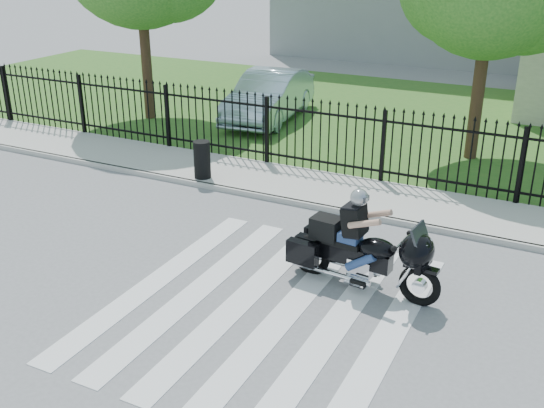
% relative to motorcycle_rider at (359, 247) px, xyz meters
% --- Properties ---
extents(ground, '(120.00, 120.00, 0.00)m').
position_rel_motorcycle_rider_xyz_m(ground, '(-1.10, -1.30, -0.72)').
color(ground, slate).
rests_on(ground, ground).
extents(crosswalk, '(5.00, 5.50, 0.01)m').
position_rel_motorcycle_rider_xyz_m(crosswalk, '(-1.10, -1.30, -0.72)').
color(crosswalk, silver).
rests_on(crosswalk, ground).
extents(sidewalk, '(40.00, 2.00, 0.12)m').
position_rel_motorcycle_rider_xyz_m(sidewalk, '(-1.10, 3.70, -0.66)').
color(sidewalk, '#ADAAA3').
rests_on(sidewalk, ground).
extents(curb, '(40.00, 0.12, 0.12)m').
position_rel_motorcycle_rider_xyz_m(curb, '(-1.10, 2.70, -0.66)').
color(curb, '#ADAAA3').
rests_on(curb, ground).
extents(grass_strip, '(40.00, 12.00, 0.02)m').
position_rel_motorcycle_rider_xyz_m(grass_strip, '(-1.10, 10.70, -0.71)').
color(grass_strip, '#2C5F20').
rests_on(grass_strip, ground).
extents(iron_fence, '(26.00, 0.04, 1.80)m').
position_rel_motorcycle_rider_xyz_m(iron_fence, '(-1.10, 4.70, 0.18)').
color(iron_fence, black).
rests_on(iron_fence, ground).
extents(motorcycle_rider, '(2.67, 1.00, 1.76)m').
position_rel_motorcycle_rider_xyz_m(motorcycle_rider, '(0.00, 0.00, 0.00)').
color(motorcycle_rider, black).
rests_on(motorcycle_rider, ground).
extents(parked_car, '(2.14, 4.78, 1.52)m').
position_rel_motorcycle_rider_xyz_m(parked_car, '(-6.05, 8.71, 0.06)').
color(parked_car, '#A1BBCB').
rests_on(parked_car, grass_strip).
extents(litter_bin, '(0.47, 0.47, 0.89)m').
position_rel_motorcycle_rider_xyz_m(litter_bin, '(-4.94, 3.00, -0.16)').
color(litter_bin, black).
rests_on(litter_bin, sidewalk).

